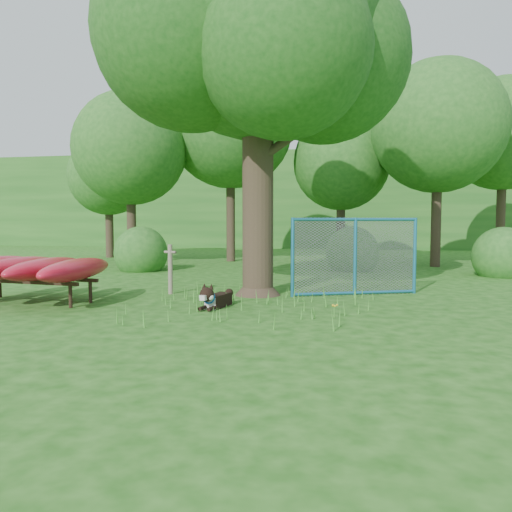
% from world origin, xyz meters
% --- Properties ---
extents(ground, '(80.00, 80.00, 0.00)m').
position_xyz_m(ground, '(0.00, 0.00, 0.00)').
color(ground, '#184D0F').
rests_on(ground, ground).
extents(oak_tree, '(6.76, 5.88, 8.69)m').
position_xyz_m(oak_tree, '(-0.13, 2.83, 5.80)').
color(oak_tree, '#32251B').
rests_on(oak_tree, ground).
extents(wooden_post, '(0.31, 0.14, 1.14)m').
position_xyz_m(wooden_post, '(-2.07, 2.55, 0.60)').
color(wooden_post, '#6E6353').
rests_on(wooden_post, ground).
extents(kayak_rack, '(2.89, 2.94, 0.93)m').
position_xyz_m(kayak_rack, '(-4.42, 0.88, 0.71)').
color(kayak_rack, black).
rests_on(kayak_rack, ground).
extents(husky_dog, '(0.44, 1.16, 0.52)m').
position_xyz_m(husky_dog, '(-0.56, 0.93, 0.18)').
color(husky_dog, black).
rests_on(husky_dog, ground).
extents(fence_section, '(2.81, 1.19, 2.92)m').
position_xyz_m(fence_section, '(2.09, 3.21, 0.88)').
color(fence_section, teal).
rests_on(fence_section, ground).
extents(wildflower_clump, '(0.11, 0.11, 0.24)m').
position_xyz_m(wildflower_clump, '(1.74, 0.42, 0.19)').
color(wildflower_clump, '#479531').
rests_on(wildflower_clump, ground).
extents(bg_tree_a, '(4.40, 4.40, 6.70)m').
position_xyz_m(bg_tree_a, '(-6.50, 10.00, 4.48)').
color(bg_tree_a, '#32251B').
rests_on(bg_tree_a, ground).
extents(bg_tree_b, '(5.20, 5.20, 8.22)m').
position_xyz_m(bg_tree_b, '(-3.00, 12.00, 5.61)').
color(bg_tree_b, '#32251B').
rests_on(bg_tree_b, ground).
extents(bg_tree_c, '(4.00, 4.00, 6.12)m').
position_xyz_m(bg_tree_c, '(1.50, 13.00, 4.11)').
color(bg_tree_c, '#32251B').
rests_on(bg_tree_c, ground).
extents(bg_tree_d, '(4.80, 4.80, 7.50)m').
position_xyz_m(bg_tree_d, '(5.00, 11.00, 5.08)').
color(bg_tree_d, '#32251B').
rests_on(bg_tree_d, ground).
extents(bg_tree_e, '(4.60, 4.60, 7.55)m').
position_xyz_m(bg_tree_e, '(8.00, 14.00, 5.23)').
color(bg_tree_e, '#32251B').
rests_on(bg_tree_e, ground).
extents(bg_tree_f, '(3.60, 3.60, 5.55)m').
position_xyz_m(bg_tree_f, '(-9.00, 13.00, 3.73)').
color(bg_tree_f, '#32251B').
rests_on(bg_tree_f, ground).
extents(shrub_left, '(1.80, 1.80, 1.80)m').
position_xyz_m(shrub_left, '(-5.00, 7.50, 0.00)').
color(shrub_left, '#235E1E').
rests_on(shrub_left, ground).
extents(shrub_right, '(1.80, 1.80, 1.80)m').
position_xyz_m(shrub_right, '(6.50, 8.00, 0.00)').
color(shrub_right, '#235E1E').
rests_on(shrub_right, ground).
extents(shrub_mid, '(1.80, 1.80, 1.80)m').
position_xyz_m(shrub_mid, '(2.00, 9.00, 0.00)').
color(shrub_mid, '#235E1E').
rests_on(shrub_mid, ground).
extents(wooded_hillside, '(80.00, 12.00, 6.00)m').
position_xyz_m(wooded_hillside, '(0.00, 28.00, 3.00)').
color(wooded_hillside, '#235E1E').
rests_on(wooded_hillside, ground).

